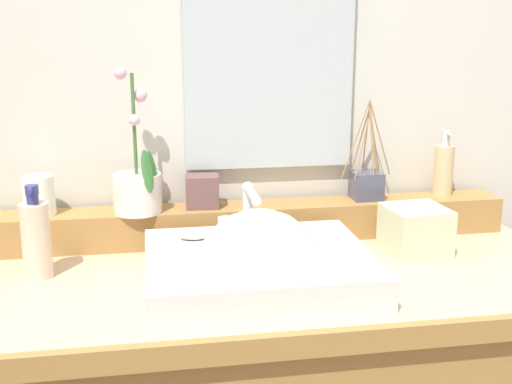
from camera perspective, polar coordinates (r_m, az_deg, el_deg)
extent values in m
cube|color=silver|center=(1.65, -2.46, 8.57)|extent=(3.27, 0.20, 2.42)
cube|color=tan|center=(1.36, -0.19, -7.98)|extent=(1.39, 0.57, 0.04)
cube|color=#A6773E|center=(1.10, 2.31, -13.58)|extent=(1.39, 0.02, 0.04)
cube|color=#A6773E|center=(1.54, -1.54, -2.75)|extent=(1.32, 0.10, 0.09)
cube|color=white|center=(1.29, 0.40, -6.75)|extent=(0.44, 0.37, 0.07)
sphere|color=white|center=(1.28, 0.54, -7.30)|extent=(0.26, 0.26, 0.26)
cylinder|color=silver|center=(1.39, -0.53, -1.62)|extent=(0.02, 0.02, 0.10)
cylinder|color=silver|center=(1.32, -0.16, -0.19)|extent=(0.02, 0.11, 0.02)
sphere|color=silver|center=(1.37, -0.53, 0.39)|extent=(0.03, 0.03, 0.03)
cylinder|color=silver|center=(1.39, -2.77, -2.99)|extent=(0.03, 0.03, 0.04)
cylinder|color=silver|center=(1.40, 1.69, -2.77)|extent=(0.03, 0.03, 0.04)
ellipsoid|color=beige|center=(1.36, -5.45, -3.71)|extent=(0.07, 0.04, 0.02)
cylinder|color=silver|center=(1.49, -10.53, -0.10)|extent=(0.11, 0.11, 0.09)
cylinder|color=tan|center=(1.48, -10.60, 1.36)|extent=(0.10, 0.10, 0.01)
cylinder|color=#476B38|center=(1.46, -10.82, 5.94)|extent=(0.01, 0.01, 0.23)
ellipsoid|color=#387033|center=(1.46, -9.21, 2.03)|extent=(0.04, 0.04, 0.09)
ellipsoid|color=#387033|center=(1.44, -9.66, 1.85)|extent=(0.04, 0.04, 0.10)
sphere|color=#ECB2C7|center=(1.45, -10.80, 6.32)|extent=(0.03, 0.03, 0.03)
sphere|color=#ECB2C7|center=(1.47, -10.26, 8.47)|extent=(0.03, 0.03, 0.03)
sphere|color=#ECB2C7|center=(1.45, -12.00, 10.33)|extent=(0.03, 0.03, 0.03)
cylinder|color=#DEB98A|center=(1.68, 16.36, 1.83)|extent=(0.05, 0.05, 0.13)
cylinder|color=silver|center=(1.67, 16.53, 4.26)|extent=(0.02, 0.02, 0.02)
cylinder|color=silver|center=(1.66, 16.58, 4.90)|extent=(0.02, 0.02, 0.02)
cylinder|color=silver|center=(1.65, 16.79, 4.96)|extent=(0.01, 0.03, 0.01)
cylinder|color=white|center=(1.53, -18.77, -0.30)|extent=(0.07, 0.07, 0.09)
cube|color=#4B4B60|center=(1.61, 9.80, 0.59)|extent=(0.07, 0.07, 0.07)
cylinder|color=#9E7A4C|center=(1.60, 11.00, 4.72)|extent=(0.07, 0.01, 0.19)
cylinder|color=#9E7A4C|center=(1.61, 10.53, 4.43)|extent=(0.05, 0.03, 0.17)
cylinder|color=#9E7A4C|center=(1.62, 9.77, 4.81)|extent=(0.01, 0.07, 0.18)
cylinder|color=#9E7A4C|center=(1.60, 9.25, 4.48)|extent=(0.03, 0.04, 0.17)
cylinder|color=#9E7A4C|center=(1.57, 8.89, 4.68)|extent=(0.07, 0.01, 0.19)
cylinder|color=#9E7A4C|center=(1.57, 9.44, 3.92)|extent=(0.04, 0.03, 0.15)
cylinder|color=#9E7A4C|center=(1.57, 10.29, 4.27)|extent=(0.01, 0.04, 0.17)
cylinder|color=#9E7A4C|center=(1.58, 10.42, 4.54)|extent=(0.02, 0.02, 0.18)
cube|color=brown|center=(1.51, -4.82, 0.07)|extent=(0.08, 0.07, 0.08)
cylinder|color=beige|center=(1.38, -18.99, -4.13)|extent=(0.06, 0.06, 0.16)
cylinder|color=navy|center=(1.36, -19.29, -0.61)|extent=(0.02, 0.02, 0.02)
cylinder|color=navy|center=(1.35, -19.36, 0.16)|extent=(0.03, 0.03, 0.02)
cylinder|color=navy|center=(1.34, -19.48, 0.16)|extent=(0.01, 0.03, 0.01)
cube|color=beige|center=(1.50, 14.01, -3.32)|extent=(0.14, 0.14, 0.11)
cube|color=silver|center=(1.55, 1.21, 13.43)|extent=(0.41, 0.02, 0.61)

